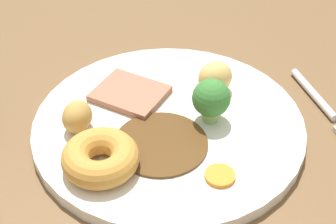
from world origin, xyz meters
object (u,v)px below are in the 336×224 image
Objects in this scene: roast_potato_left at (215,77)px; broccoli_floret at (211,99)px; carrot_coin_front at (220,176)px; roast_potato_right at (77,117)px; meat_slice_main at (130,94)px; yorkshire_pudding at (100,158)px; dinner_plate at (168,124)px; fork at (328,111)px.

broccoli_floret is (1.96, 4.83, 0.90)cm from roast_potato_left.
carrot_coin_front is (3.50, 13.25, -1.67)cm from roast_potato_left.
broccoli_floret is (-13.89, 1.61, 1.12)cm from roast_potato_right.
broccoli_floret is (-7.68, 5.95, 2.38)cm from meat_slice_main.
carrot_coin_front is (-10.76, 3.77, -1.16)cm from yorkshire_pudding.
dinner_plate is 3.89× the size of yorkshire_pudding.
roast_potato_left is 1.10× the size of roast_potato_right.
yorkshire_pudding is 11.46cm from carrot_coin_front.
dinner_plate is 18.29cm from fork.
dinner_plate is 9.96cm from yorkshire_pudding.
carrot_coin_front is 0.59× the size of broccoli_floret.
meat_slice_main is at bearing -56.12° from dinner_plate.
roast_potato_right is (1.60, -6.25, 0.29)cm from yorkshire_pudding.
roast_potato_left reaches higher than fork.
carrot_coin_front is at bearing 140.94° from roast_potato_right.
broccoli_floret reaches higher than carrot_coin_front.
broccoli_floret is at bearing 166.64° from dinner_plate.
meat_slice_main is at bearing -6.59° from roast_potato_left.
roast_potato_right reaches higher than dinner_plate.
roast_potato_left is at bearing -149.13° from dinner_plate.
dinner_plate is at bearing 123.88° from meat_slice_main.
dinner_plate is 9.81cm from roast_potato_right.
yorkshire_pudding is (4.61, 10.59, 0.97)cm from meat_slice_main.
roast_potato_right reaches higher than carrot_coin_front.
yorkshire_pudding is 0.49× the size of fork.
roast_potato_left is 0.82× the size of broccoli_floret.
dinner_plate is at bearing -73.23° from carrot_coin_front.
roast_potato_left reaches higher than carrot_coin_front.
roast_potato_left is (-9.64, 1.11, 1.48)cm from meat_slice_main.
roast_potato_left is at bearing -168.50° from roast_potato_right.
broccoli_floret is at bearing -159.31° from yorkshire_pudding.
broccoli_floret is at bearing 173.39° from roast_potato_right.
fork is (-11.87, 5.37, -2.89)cm from roast_potato_left.
broccoli_floret reaches higher than roast_potato_left.
carrot_coin_front is 8.93cm from broccoli_floret.
yorkshire_pudding reaches higher than carrot_coin_front.
dinner_plate is 3.82× the size of meat_slice_main.
yorkshire_pudding is 1.51× the size of broccoli_floret.
broccoli_floret reaches higher than dinner_plate.
roast_potato_right is (15.85, 3.22, -0.22)cm from roast_potato_left.
roast_potato_right is at bearing -98.44° from fork.
meat_slice_main reaches higher than fork.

